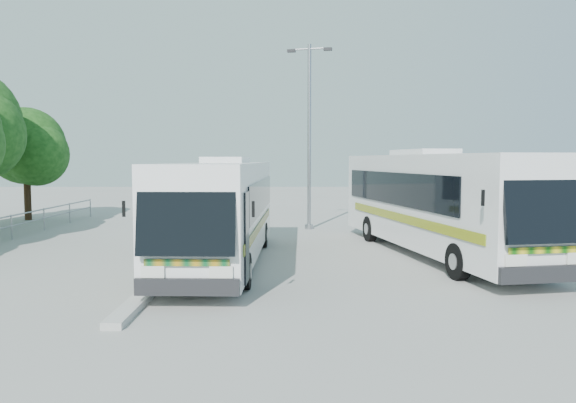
{
  "coord_description": "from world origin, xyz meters",
  "views": [
    {
      "loc": [
        0.98,
        -16.22,
        3.18
      ],
      "look_at": [
        1.02,
        2.78,
        1.76
      ],
      "focal_mm": 35.0,
      "sensor_mm": 36.0,
      "label": 1
    }
  ],
  "objects_px": {
    "tree_far_e": "(27,146)",
    "coach_main": "(223,208)",
    "lamppost": "(309,128)",
    "coach_adjacent": "(435,200)"
  },
  "relations": [
    {
      "from": "tree_far_e",
      "to": "coach_main",
      "type": "xyz_separation_m",
      "value": [
        11.64,
        -12.4,
        -2.2
      ]
    },
    {
      "from": "lamppost",
      "to": "coach_adjacent",
      "type": "bearing_deg",
      "value": -46.81
    },
    {
      "from": "tree_far_e",
      "to": "coach_adjacent",
      "type": "height_order",
      "value": "tree_far_e"
    },
    {
      "from": "coach_main",
      "to": "lamppost",
      "type": "xyz_separation_m",
      "value": [
        2.99,
        8.51,
        2.93
      ]
    },
    {
      "from": "tree_far_e",
      "to": "coach_main",
      "type": "bearing_deg",
      "value": -46.8
    },
    {
      "from": "coach_main",
      "to": "lamppost",
      "type": "relative_size",
      "value": 1.34
    },
    {
      "from": "coach_main",
      "to": "lamppost",
      "type": "distance_m",
      "value": 9.48
    },
    {
      "from": "tree_far_e",
      "to": "coach_adjacent",
      "type": "distance_m",
      "value": 21.63
    },
    {
      "from": "tree_far_e",
      "to": "coach_adjacent",
      "type": "xyz_separation_m",
      "value": [
        18.56,
        -10.92,
        -2.05
      ]
    },
    {
      "from": "coach_adjacent",
      "to": "lamppost",
      "type": "relative_size",
      "value": 1.47
    }
  ]
}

